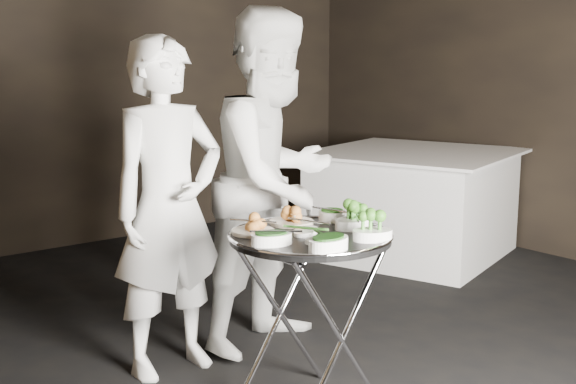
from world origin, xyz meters
TOP-DOWN VIEW (x-y plane):
  - wall_back at (0.00, 3.52)m, footprint 6.00×0.05m
  - tray_stand at (-0.17, 0.07)m, footprint 0.53×0.45m
  - serving_tray at (-0.17, 0.07)m, footprint 0.70×0.70m
  - potato_plate_a at (-0.35, 0.23)m, footprint 0.19×0.19m
  - potato_plate_b at (-0.11, 0.27)m, footprint 0.20×0.20m
  - greens_bowl at (0.08, 0.20)m, footprint 0.12×0.12m
  - asparagus_plate_a at (-0.17, 0.09)m, footprint 0.19×0.17m
  - asparagus_plate_b at (-0.21, -0.07)m, footprint 0.20×0.15m
  - spinach_bowl_a at (-0.40, 0.03)m, footprint 0.19×0.15m
  - spinach_bowl_b at (-0.28, -0.17)m, footprint 0.20×0.14m
  - broccoli_bowl_a at (0.05, 0.03)m, footprint 0.18×0.14m
  - broccoli_bowl_b at (-0.03, -0.16)m, footprint 0.20×0.17m
  - serving_utensils at (-0.15, 0.14)m, footprint 0.59×0.44m
  - waiter_left at (-0.41, 0.83)m, footprint 0.61×0.41m
  - waiter_right at (0.20, 0.78)m, footprint 0.99×0.85m
  - dining_table at (2.16, 1.55)m, footprint 1.44×1.44m

SIDE VIEW (x-z plane):
  - dining_table at x=2.16m, z-range 0.00..0.82m
  - tray_stand at x=-0.17m, z-range 0.05..0.82m
  - serving_tray at x=-0.17m, z-range 0.76..0.80m
  - asparagus_plate_a at x=-0.17m, z-range 0.79..0.82m
  - asparagus_plate_b at x=-0.21m, z-range 0.79..0.82m
  - waiter_left at x=-0.41m, z-range 0.00..1.63m
  - potato_plate_a at x=-0.35m, z-range 0.79..0.85m
  - potato_plate_b at x=-0.11m, z-range 0.79..0.86m
  - broccoli_bowl_b at x=-0.03m, z-range 0.79..0.86m
  - spinach_bowl_a at x=-0.40m, z-range 0.79..0.86m
  - broccoli_bowl_a at x=0.05m, z-range 0.79..0.86m
  - greens_bowl at x=0.08m, z-range 0.79..0.86m
  - spinach_bowl_b at x=-0.28m, z-range 0.79..0.87m
  - serving_utensils at x=-0.15m, z-range 0.84..0.85m
  - waiter_right at x=0.20m, z-range 0.00..1.78m
  - wall_back at x=0.00m, z-range 0.00..3.00m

